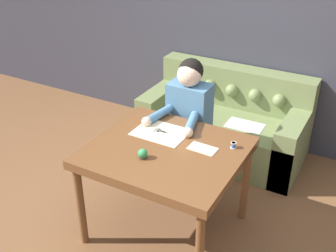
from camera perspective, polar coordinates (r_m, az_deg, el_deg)
name	(u,v)px	position (r m, az deg, el deg)	size (l,w,h in m)	color
ground_plane	(164,234)	(3.52, -0.53, -14.42)	(16.00, 16.00, 0.00)	brown
wall_back	(254,22)	(4.39, 11.58, 13.67)	(8.00, 0.06, 2.60)	#383842
dining_table	(166,158)	(3.14, -0.27, -4.31)	(1.11, 0.99, 0.77)	brown
couch	(225,125)	(4.42, 7.74, 0.19)	(1.63, 0.82, 0.86)	olive
person	(188,125)	(3.71, 2.78, 0.09)	(0.45, 0.60, 1.24)	#33281E
pattern_paper_main	(161,132)	(3.30, -0.96, -0.85)	(0.42, 0.32, 0.00)	beige
pattern_paper_offcut	(203,149)	(3.10, 4.70, -3.07)	(0.21, 0.13, 0.00)	beige
scissors	(163,132)	(3.30, -0.65, -0.81)	(0.24, 0.07, 0.01)	silver
thread_spool	(233,145)	(3.13, 8.86, -2.58)	(0.04, 0.04, 0.05)	#3366B2
pin_cushion	(143,154)	(2.98, -3.44, -3.81)	(0.07, 0.07, 0.07)	#4C3828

